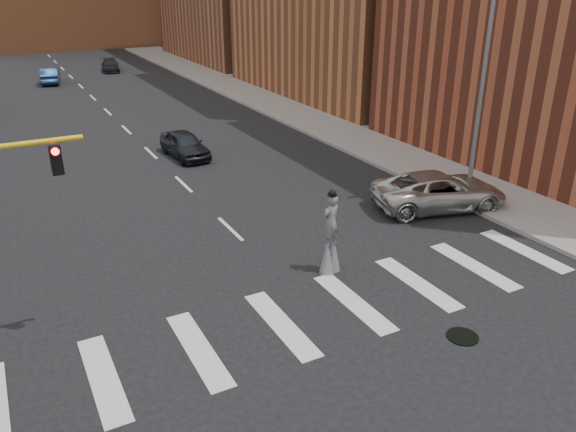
% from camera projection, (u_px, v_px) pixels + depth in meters
% --- Properties ---
extents(ground_plane, '(160.00, 160.00, 0.00)m').
position_uv_depth(ground_plane, '(336.00, 330.00, 16.35)').
color(ground_plane, black).
rests_on(ground_plane, ground).
extents(sidewalk_right, '(5.00, 90.00, 0.18)m').
position_uv_depth(sidewalk_right, '(297.00, 112.00, 41.98)').
color(sidewalk_right, gray).
rests_on(sidewalk_right, ground).
extents(manhole, '(0.90, 0.90, 0.04)m').
position_uv_depth(manhole, '(462.00, 336.00, 16.02)').
color(manhole, black).
rests_on(manhole, ground).
extents(streetlight, '(2.05, 0.20, 9.00)m').
position_uv_depth(streetlight, '(480.00, 92.00, 23.98)').
color(streetlight, slate).
rests_on(streetlight, ground).
extents(stilt_performer, '(0.83, 0.61, 3.03)m').
position_uv_depth(stilt_performer, '(331.00, 239.00, 19.10)').
color(stilt_performer, '#301E13').
rests_on(stilt_performer, ground).
extents(suv_crossing, '(6.34, 4.17, 1.62)m').
position_uv_depth(suv_crossing, '(439.00, 191.00, 24.59)').
color(suv_crossing, beige).
rests_on(suv_crossing, ground).
extents(car_near, '(2.03, 4.39, 1.45)m').
position_uv_depth(car_near, '(185.00, 144.00, 31.59)').
color(car_near, black).
rests_on(car_near, ground).
extents(car_mid, '(2.23, 4.65, 1.47)m').
position_uv_depth(car_mid, '(50.00, 76.00, 53.05)').
color(car_mid, navy).
rests_on(car_mid, ground).
extents(car_far, '(2.29, 4.42, 1.22)m').
position_uv_depth(car_far, '(110.00, 66.00, 59.74)').
color(car_far, black).
rests_on(car_far, ground).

